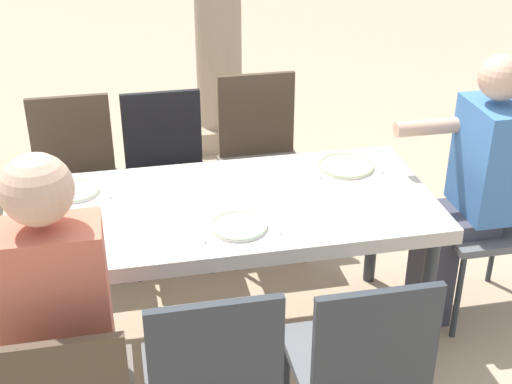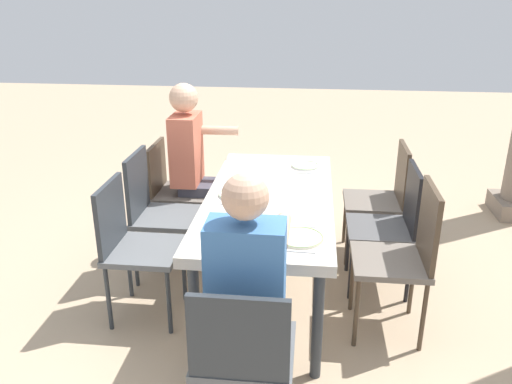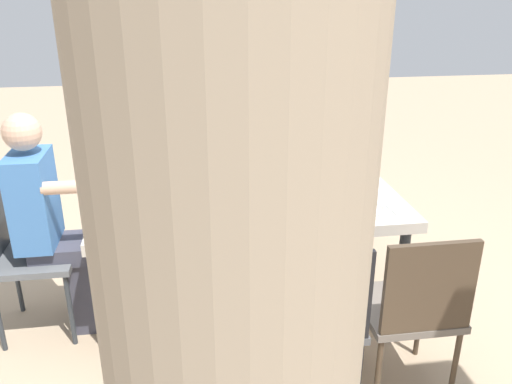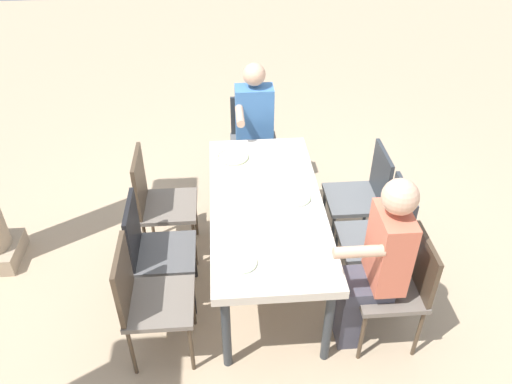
{
  "view_description": "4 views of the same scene",
  "coord_description": "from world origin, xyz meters",
  "views": [
    {
      "loc": [
        -0.4,
        -2.63,
        2.21
      ],
      "look_at": [
        0.13,
        -0.07,
        0.81
      ],
      "focal_mm": 50.7,
      "sensor_mm": 36.0,
      "label": 1
    },
    {
      "loc": [
        3.15,
        0.26,
        1.99
      ],
      "look_at": [
        -0.03,
        -0.09,
        0.74
      ],
      "focal_mm": 36.62,
      "sensor_mm": 36.0,
      "label": 2
    },
    {
      "loc": [
        0.38,
        2.77,
        1.92
      ],
      "look_at": [
        -0.02,
        0.03,
        0.81
      ],
      "focal_mm": 36.77,
      "sensor_mm": 36.0,
      "label": 3
    },
    {
      "loc": [
        -2.87,
        0.3,
        2.97
      ],
      "look_at": [
        0.07,
        0.07,
        0.78
      ],
      "focal_mm": 35.34,
      "sensor_mm": 36.0,
      "label": 4
    }
  ],
  "objects": [
    {
      "name": "fork_0",
      "position": [
        -0.76,
        0.22,
        0.73
      ],
      "size": [
        0.03,
        0.17,
        0.01
      ],
      "primitive_type": "cube",
      "rotation": [
        0.0,
        0.0,
        0.09
      ],
      "color": "silver",
      "rests_on": "dining_table"
    },
    {
      "name": "stone_column_centre",
      "position": [
        0.33,
        2.22,
        1.49
      ],
      "size": [
        0.42,
        0.42,
        3.03
      ],
      "color": "tan",
      "rests_on": "ground"
    },
    {
      "name": "chair_east_north",
      "position": [
        0.34,
        0.83,
        0.55
      ],
      "size": [
        0.44,
        0.44,
        0.96
      ],
      "color": "#6A6158",
      "rests_on": "ground"
    },
    {
      "name": "fork_2",
      "position": [
        0.46,
        0.22,
        0.73
      ],
      "size": [
        0.03,
        0.17,
        0.01
      ],
      "primitive_type": "cube",
      "rotation": [
        0.0,
        0.0,
        0.07
      ],
      "color": "silver",
      "rests_on": "dining_table"
    },
    {
      "name": "chair_west_north",
      "position": [
        -0.65,
        0.83,
        0.52
      ],
      "size": [
        0.44,
        0.44,
        0.9
      ],
      "color": "#6A6158",
      "rests_on": "ground"
    },
    {
      "name": "plate_2",
      "position": [
        0.61,
        0.22,
        0.74
      ],
      "size": [
        0.25,
        0.25,
        0.02
      ],
      "color": "silver",
      "rests_on": "dining_table"
    },
    {
      "name": "spoon_0",
      "position": [
        -0.46,
        0.22,
        0.73
      ],
      "size": [
        0.02,
        0.17,
        0.01
      ],
      "primitive_type": "cube",
      "rotation": [
        0.0,
        0.0,
        -0.04
      ],
      "color": "silver",
      "rests_on": "dining_table"
    },
    {
      "name": "chair_west_south",
      "position": [
        -0.65,
        -0.82,
        0.51
      ],
      "size": [
        0.44,
        0.44,
        0.86
      ],
      "color": "#6A6158",
      "rests_on": "ground"
    },
    {
      "name": "fork_1",
      "position": [
        -0.12,
        -0.22,
        0.73
      ],
      "size": [
        0.03,
        0.17,
        0.01
      ],
      "primitive_type": "cube",
      "rotation": [
        0.0,
        0.0,
        0.05
      ],
      "color": "silver",
      "rests_on": "dining_table"
    },
    {
      "name": "diner_man_white",
      "position": [
        1.13,
        0.0,
        0.69
      ],
      "size": [
        0.49,
        0.35,
        1.3
      ],
      "color": "#3F3F4C",
      "rests_on": "ground"
    },
    {
      "name": "spoon_2",
      "position": [
        0.76,
        0.22,
        0.73
      ],
      "size": [
        0.02,
        0.17,
        0.01
      ],
      "primitive_type": "cube",
      "rotation": [
        0.0,
        0.0,
        -0.03
      ],
      "color": "silver",
      "rests_on": "dining_table"
    },
    {
      "name": "ground_plane",
      "position": [
        0.0,
        0.0,
        0.0
      ],
      "size": [
        16.0,
        16.0,
        0.0
      ],
      "primitive_type": "plane",
      "color": "tan"
    },
    {
      "name": "plate_1",
      "position": [
        0.03,
        -0.22,
        0.74
      ],
      "size": [
        0.22,
        0.22,
        0.02
      ],
      "color": "white",
      "rests_on": "dining_table"
    },
    {
      "name": "chair_mid_south",
      "position": [
        -0.18,
        -0.83,
        0.53
      ],
      "size": [
        0.44,
        0.44,
        0.93
      ],
      "color": "#5B5E61",
      "rests_on": "ground"
    },
    {
      "name": "plate_0",
      "position": [
        -0.61,
        0.22,
        0.74
      ],
      "size": [
        0.21,
        0.21,
        0.02
      ],
      "color": "white",
      "rests_on": "dining_table"
    },
    {
      "name": "dining_table",
      "position": [
        0.0,
        0.0,
        0.66
      ],
      "size": [
        1.79,
        0.82,
        0.73
      ],
      "color": "beige",
      "rests_on": "ground"
    },
    {
      "name": "spoon_1",
      "position": [
        0.18,
        -0.22,
        0.73
      ],
      "size": [
        0.02,
        0.17,
        0.01
      ],
      "primitive_type": "cube",
      "rotation": [
        0.0,
        0.0,
        -0.01
      ],
      "color": "silver",
      "rests_on": "dining_table"
    },
    {
      "name": "chair_east_south",
      "position": [
        0.34,
        -0.83,
        0.52
      ],
      "size": [
        0.44,
        0.44,
        0.9
      ],
      "color": "#5B5E61",
      "rests_on": "ground"
    },
    {
      "name": "chair_mid_north",
      "position": [
        -0.18,
        0.83,
        0.51
      ],
      "size": [
        0.44,
        0.44,
        0.89
      ],
      "color": "#4F4F50",
      "rests_on": "ground"
    },
    {
      "name": "diner_woman_green",
      "position": [
        -0.65,
        -0.64,
        0.72
      ],
      "size": [
        0.35,
        0.5,
        1.34
      ],
      "color": "#3F3F4C",
      "rests_on": "ground"
    },
    {
      "name": "chair_head_east",
      "position": [
        1.31,
        0.0,
        0.52
      ],
      "size": [
        0.44,
        0.44,
        0.88
      ],
      "color": "#5B5E61",
      "rests_on": "ground"
    }
  ]
}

